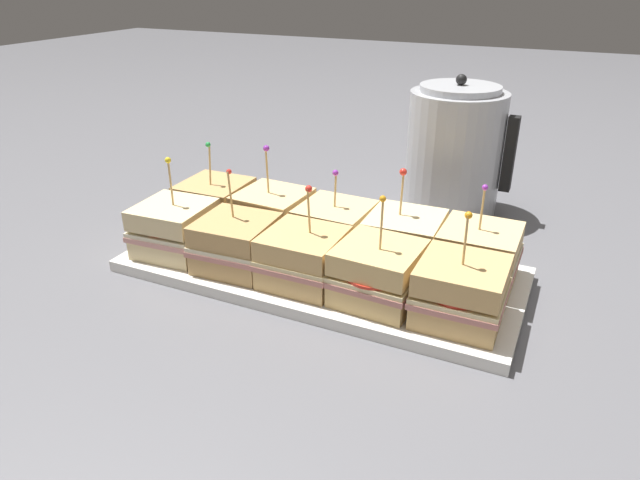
# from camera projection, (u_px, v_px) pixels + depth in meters

# --- Properties ---
(ground_plane) EXTENTS (6.00, 6.00, 0.00)m
(ground_plane) POSITION_uv_depth(u_px,v_px,m) (320.00, 274.00, 0.91)
(ground_plane) COLOR slate
(serving_platter) EXTENTS (0.62, 0.27, 0.02)m
(serving_platter) POSITION_uv_depth(u_px,v_px,m) (320.00, 269.00, 0.91)
(serving_platter) COLOR white
(serving_platter) RESTS_ON ground_plane
(sandwich_front_far_left) EXTENTS (0.12, 0.12, 0.16)m
(sandwich_front_far_left) POSITION_uv_depth(u_px,v_px,m) (175.00, 229.00, 0.93)
(sandwich_front_far_left) COLOR beige
(sandwich_front_far_left) RESTS_ON serving_platter
(sandwich_front_left) EXTENTS (0.12, 0.12, 0.16)m
(sandwich_front_left) POSITION_uv_depth(u_px,v_px,m) (237.00, 243.00, 0.88)
(sandwich_front_left) COLOR tan
(sandwich_front_left) RESTS_ON serving_platter
(sandwich_front_center) EXTENTS (0.12, 0.12, 0.15)m
(sandwich_front_center) POSITION_uv_depth(u_px,v_px,m) (303.00, 257.00, 0.84)
(sandwich_front_center) COLOR tan
(sandwich_front_center) RESTS_ON serving_platter
(sandwich_front_right) EXTENTS (0.12, 0.12, 0.16)m
(sandwich_front_right) POSITION_uv_depth(u_px,v_px,m) (378.00, 273.00, 0.79)
(sandwich_front_right) COLOR tan
(sandwich_front_right) RESTS_ON serving_platter
(sandwich_front_far_right) EXTENTS (0.12, 0.12, 0.16)m
(sandwich_front_far_right) POSITION_uv_depth(u_px,v_px,m) (461.00, 292.00, 0.75)
(sandwich_front_far_right) COLOR tan
(sandwich_front_far_right) RESTS_ON serving_platter
(sandwich_back_far_left) EXTENTS (0.12, 0.12, 0.16)m
(sandwich_back_far_left) POSITION_uv_depth(u_px,v_px,m) (215.00, 204.00, 1.02)
(sandwich_back_far_left) COLOR tan
(sandwich_back_far_left) RESTS_ON serving_platter
(sandwich_back_left) EXTENTS (0.12, 0.12, 0.17)m
(sandwich_back_left) POSITION_uv_depth(u_px,v_px,m) (273.00, 215.00, 0.98)
(sandwich_back_left) COLOR #DBB77A
(sandwich_back_left) RESTS_ON serving_platter
(sandwich_back_center) EXTENTS (0.12, 0.12, 0.14)m
(sandwich_back_center) POSITION_uv_depth(u_px,v_px,m) (335.00, 228.00, 0.93)
(sandwich_back_center) COLOR #DBB77A
(sandwich_back_center) RESTS_ON serving_platter
(sandwich_back_right) EXTENTS (0.12, 0.12, 0.16)m
(sandwich_back_right) POSITION_uv_depth(u_px,v_px,m) (404.00, 241.00, 0.89)
(sandwich_back_right) COLOR beige
(sandwich_back_right) RESTS_ON serving_platter
(sandwich_back_far_right) EXTENTS (0.12, 0.12, 0.15)m
(sandwich_back_far_right) POSITION_uv_depth(u_px,v_px,m) (478.00, 255.00, 0.85)
(sandwich_back_far_right) COLOR #DBB77A
(sandwich_back_far_right) RESTS_ON serving_platter
(kettle_steel) EXTENTS (0.20, 0.18, 0.27)m
(kettle_steel) POSITION_uv_depth(u_px,v_px,m) (454.00, 151.00, 1.10)
(kettle_steel) COLOR #B7BABF
(kettle_steel) RESTS_ON ground_plane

